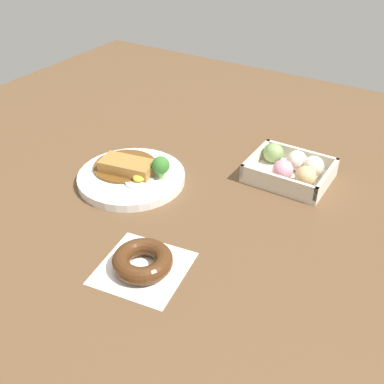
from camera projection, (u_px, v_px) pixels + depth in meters
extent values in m
plane|color=brown|center=(170.00, 195.00, 0.98)|extent=(1.60, 1.60, 0.00)
cylinder|color=white|center=(133.00, 177.00, 1.02)|extent=(0.23, 0.23, 0.02)
cylinder|color=brown|center=(125.00, 166.00, 1.03)|extent=(0.14, 0.14, 0.01)
cube|color=#A87538|center=(129.00, 165.00, 1.01)|extent=(0.12, 0.08, 0.02)
cylinder|color=white|center=(139.00, 181.00, 0.98)|extent=(0.06, 0.06, 0.00)
ellipsoid|color=yellow|center=(139.00, 177.00, 0.98)|extent=(0.03, 0.03, 0.01)
cylinder|color=#8CB766|center=(161.00, 174.00, 0.99)|extent=(0.01, 0.01, 0.02)
sphere|color=#387A2D|center=(161.00, 165.00, 0.98)|extent=(0.04, 0.04, 0.04)
cube|color=beige|center=(289.00, 176.00, 1.03)|extent=(0.17, 0.14, 0.01)
cube|color=beige|center=(327.00, 179.00, 0.98)|extent=(0.01, 0.14, 0.03)
cube|color=beige|center=(255.00, 158.00, 1.05)|extent=(0.01, 0.14, 0.03)
cube|color=beige|center=(301.00, 155.00, 1.06)|extent=(0.17, 0.01, 0.03)
cube|color=beige|center=(278.00, 182.00, 0.97)|extent=(0.17, 0.01, 0.03)
sphere|color=#EFE5C6|center=(313.00, 166.00, 1.01)|extent=(0.04, 0.04, 0.04)
sphere|color=silver|center=(297.00, 160.00, 1.03)|extent=(0.04, 0.04, 0.04)
sphere|color=#84A860|center=(273.00, 153.00, 1.05)|extent=(0.04, 0.04, 0.04)
sphere|color=#DBB77A|center=(306.00, 176.00, 0.97)|extent=(0.04, 0.04, 0.04)
sphere|color=pink|center=(283.00, 170.00, 0.99)|extent=(0.04, 0.04, 0.04)
cube|color=white|center=(143.00, 268.00, 0.79)|extent=(0.16, 0.16, 0.00)
torus|color=#4C2B14|center=(142.00, 261.00, 0.79)|extent=(0.10, 0.10, 0.03)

